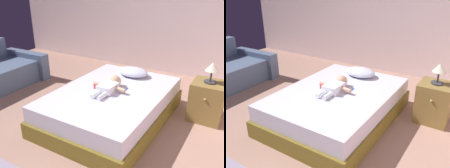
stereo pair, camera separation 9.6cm
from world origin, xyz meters
The scene contains 9 objects.
ground_plane centered at (0.00, 0.00, 0.00)m, with size 8.00×8.00×0.00m, color #A87D6B.
wall_behind_bed centered at (0.00, 3.00, 1.43)m, with size 8.00×0.12×2.87m, color silver.
bed centered at (0.05, 0.65, 0.22)m, with size 1.45×2.04×0.44m.
pillow centered at (0.04, 1.32, 0.51)m, with size 0.49×0.35×0.13m.
baby centered at (0.02, 0.65, 0.51)m, with size 0.51×0.60×0.17m.
toothbrush centered at (0.21, 0.77, 0.45)m, with size 0.03×0.15×0.02m.
nightstand centered at (1.21, 1.34, 0.28)m, with size 0.44×0.47×0.57m.
lamp centered at (1.21, 1.34, 0.77)m, with size 0.18×0.18×0.29m.
toy_block centered at (-0.19, 0.61, 0.48)m, with size 0.09×0.09×0.07m.
Camera 1 is at (1.63, -1.99, 1.85)m, focal length 38.78 mm.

